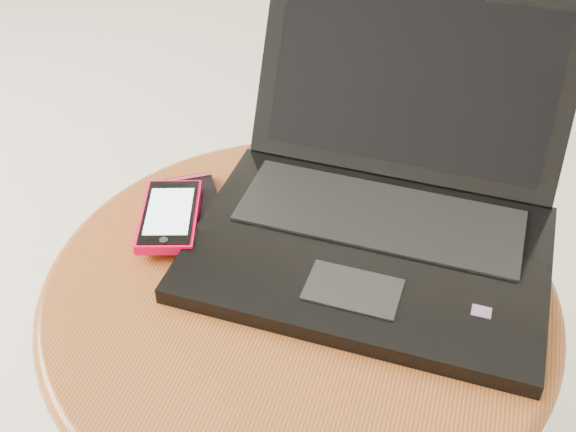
% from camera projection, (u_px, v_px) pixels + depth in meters
% --- Properties ---
extents(table, '(0.56, 0.56, 0.45)m').
position_uv_depth(table, '(298.00, 340.00, 0.84)').
color(table, '#612810').
rests_on(table, ground).
extents(laptop, '(0.40, 0.39, 0.23)m').
position_uv_depth(laptop, '(382.00, 200.00, 0.82)').
color(laptop, black).
rests_on(laptop, table).
extents(phone_black, '(0.11, 0.13, 0.01)m').
position_uv_depth(phone_black, '(195.00, 206.00, 0.87)').
color(phone_black, black).
rests_on(phone_black, table).
extents(phone_pink, '(0.10, 0.13, 0.01)m').
position_uv_depth(phone_pink, '(170.00, 216.00, 0.84)').
color(phone_pink, '#F90036').
rests_on(phone_pink, phone_black).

